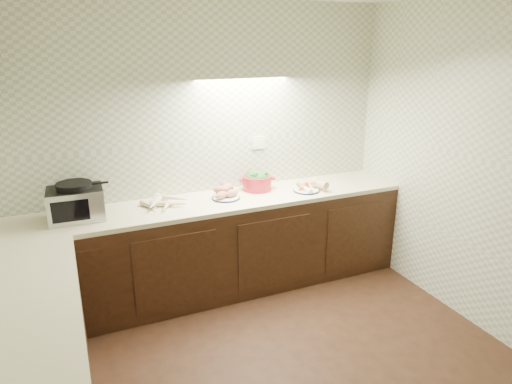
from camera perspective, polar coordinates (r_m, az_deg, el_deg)
name	(u,v)px	position (r m, az deg, el deg)	size (l,w,h in m)	color
room	(297,161)	(2.54, 5.20, 3.87)	(3.60, 3.60, 2.60)	black
counter	(162,309)	(3.41, -11.65, -14.12)	(3.60, 3.60, 0.90)	black
toaster_oven	(76,202)	(3.89, -21.59, -1.18)	(0.43, 0.34, 0.30)	black
parsnip_pile	(168,202)	(4.00, -10.89, -1.21)	(0.43, 0.41, 0.08)	#F5E1C3
sweet_potato_plate	(225,193)	(4.12, -3.87, -0.18)	(0.26, 0.26, 0.12)	#0F133C
onion_bowl	(225,190)	(4.23, -3.89, 0.31)	(0.15, 0.15, 0.11)	black
dutch_oven	(257,180)	(4.33, 0.12, 1.50)	(0.35, 0.33, 0.19)	#B31B2F
veg_plate	(310,186)	(4.36, 6.80, 0.79)	(0.30, 0.27, 0.12)	#0F133C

